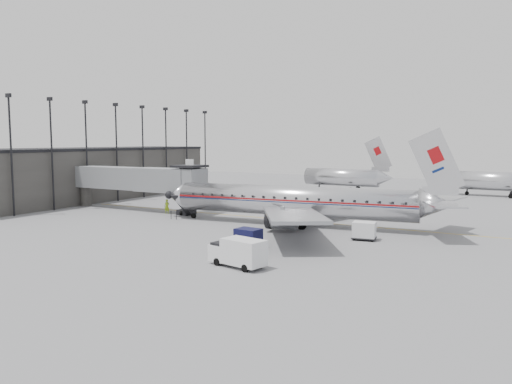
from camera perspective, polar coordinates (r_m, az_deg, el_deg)
ground at (r=56.63m, az=-2.60°, el=-3.73°), size 160.00×160.00×0.00m
terminal at (r=85.73m, az=-18.66°, el=1.93°), size 12.00×46.00×8.00m
apron_line at (r=60.38m, az=2.83°, el=-3.12°), size 60.00×0.15×0.01m
jet_bridge at (r=69.01m, az=-12.85°, el=1.36°), size 21.00×6.20×7.10m
floodlight_masts at (r=83.03m, az=-14.19°, el=4.96°), size 0.90×42.25×15.25m
distant_aircraft_near at (r=94.99m, az=9.88°, el=1.75°), size 16.39×3.20×10.26m
distant_aircraft_mid at (r=93.87m, az=25.88°, el=1.20°), size 16.39×3.20×10.26m
airliner at (r=55.83m, az=4.90°, el=-1.06°), size 34.18×31.51×10.82m
service_van at (r=37.77m, az=-2.10°, el=-6.84°), size 4.88×2.69×2.17m
baggage_cart_navy at (r=44.12m, az=-0.89°, el=-5.26°), size 2.39×1.91×1.75m
baggage_cart_white at (r=48.85m, az=12.26°, el=-4.31°), size 2.42×1.98×1.73m
ramp_worker at (r=65.82m, az=-10.15°, el=-1.65°), size 0.78×0.63×1.85m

